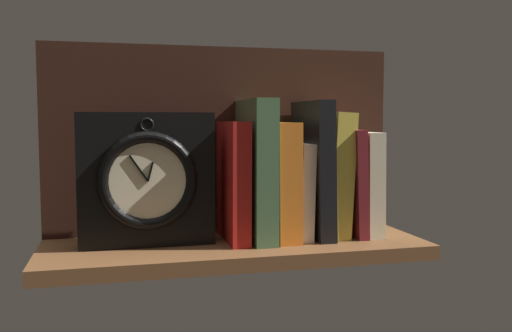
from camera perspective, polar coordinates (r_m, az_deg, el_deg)
name	(u,v)px	position (r cm, az deg, el deg)	size (l,w,h in cm)	color
ground_plane	(236,249)	(99.97, -2.10, -8.50)	(67.30, 23.33, 2.50)	brown
back_panel	(223,140)	(108.23, -3.38, 2.70)	(67.30, 1.20, 35.64)	black
book_red_requiem	(235,181)	(100.00, -2.19, -1.56)	(3.25, 15.38, 21.38)	red
book_green_romantic	(256,170)	(100.69, -0.02, -0.38)	(3.96, 16.83, 25.34)	#476B44
book_orange_pandolfini	(279,180)	(102.05, 2.35, -1.48)	(4.12, 15.58, 21.19)	orange
book_white_catcher	(297,190)	(103.34, 4.24, -2.47)	(2.42, 13.14, 17.41)	silver
book_black_skeptic	(313,169)	(103.95, 5.87, -0.30)	(3.14, 15.54, 25.14)	black
book_yellow_seinlanguage	(332,174)	(105.41, 7.80, -0.83)	(3.84, 12.41, 23.01)	gold
book_maroon_dawkins	(348,182)	(106.83, 9.40, -1.63)	(2.04, 14.03, 19.85)	maroon
book_cream_twain	(362,183)	(108.05, 10.80, -1.71)	(3.15, 13.60, 19.36)	beige
framed_clock	(147,179)	(97.18, -11.13, -1.35)	(22.95, 7.34, 22.95)	black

